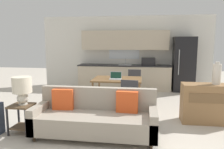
{
  "coord_description": "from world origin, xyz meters",
  "views": [
    {
      "loc": [
        0.72,
        -3.71,
        1.74
      ],
      "look_at": [
        -0.05,
        1.5,
        0.95
      ],
      "focal_mm": 35.0,
      "sensor_mm": 36.0,
      "label": 1
    }
  ],
  "objects": [
    {
      "name": "laptop",
      "position": [
        -0.03,
        2.05,
        0.79
      ],
      "size": [
        0.32,
        0.26,
        0.2
      ],
      "rotation": [
        0.0,
        0.0,
        0.01
      ],
      "color": "#B7BABC",
      "rests_on": "dining_table"
    },
    {
      "name": "wall_back",
      "position": [
        -0.0,
        4.63,
        1.35
      ],
      "size": [
        6.4,
        0.07,
        2.7
      ],
      "color": "silver",
      "rests_on": "ground_plane"
    },
    {
      "name": "table_lamp",
      "position": [
        -1.55,
        0.04,
        0.88
      ],
      "size": [
        0.36,
        0.36,
        0.54
      ],
      "color": "silver",
      "rests_on": "side_table"
    },
    {
      "name": "vase",
      "position": [
        2.24,
        1.11,
        1.07
      ],
      "size": [
        0.17,
        0.17,
        0.48
      ],
      "color": "beige",
      "rests_on": "credenza"
    },
    {
      "name": "refrigerator",
      "position": [
        2.11,
        4.24,
        0.96
      ],
      "size": [
        0.73,
        0.71,
        1.91
      ],
      "color": "black",
      "rests_on": "ground_plane"
    },
    {
      "name": "side_table",
      "position": [
        -1.58,
        0.02,
        0.37
      ],
      "size": [
        0.41,
        0.41,
        0.55
      ],
      "color": "brown",
      "rests_on": "ground_plane"
    },
    {
      "name": "dining_chair_near_right",
      "position": [
        0.42,
        1.3,
        0.49
      ],
      "size": [
        0.48,
        0.48,
        0.88
      ],
      "rotation": [
        0.0,
        0.0,
        3.0
      ],
      "color": "#38383D",
      "rests_on": "ground_plane"
    },
    {
      "name": "ground_plane",
      "position": [
        0.0,
        0.0,
        0.0
      ],
      "size": [
        20.0,
        20.0,
        0.0
      ],
      "primitive_type": "plane",
      "color": "beige"
    },
    {
      "name": "kitchen_counter",
      "position": [
        0.02,
        4.33,
        0.84
      ],
      "size": [
        3.4,
        0.65,
        2.15
      ],
      "color": "beige",
      "rests_on": "ground_plane"
    },
    {
      "name": "dining_table",
      "position": [
        0.01,
        2.15,
        0.68
      ],
      "size": [
        1.32,
        0.96,
        0.74
      ],
      "color": "brown",
      "rests_on": "ground_plane"
    },
    {
      "name": "couch",
      "position": [
        -0.15,
        0.1,
        0.34
      ],
      "size": [
        2.24,
        0.8,
        0.87
      ],
      "color": "#3D2D1E",
      "rests_on": "ground_plane"
    },
    {
      "name": "dining_chair_far_right",
      "position": [
        0.43,
        2.99,
        0.49
      ],
      "size": [
        0.43,
        0.43,
        0.88
      ],
      "rotation": [
        0.0,
        0.0,
        -0.01
      ],
      "color": "#38383D",
      "rests_on": "ground_plane"
    },
    {
      "name": "credenza",
      "position": [
        2.08,
        1.1,
        0.42
      ],
      "size": [
        1.06,
        0.46,
        0.85
      ],
      "color": "olive",
      "rests_on": "ground_plane"
    }
  ]
}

